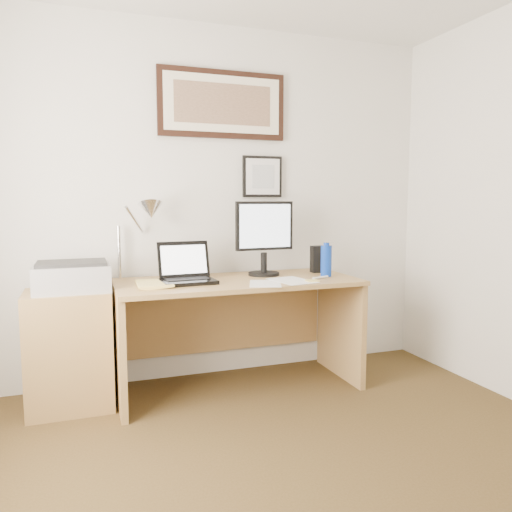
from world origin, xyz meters
name	(u,v)px	position (x,y,z in m)	size (l,w,h in m)	color
wall_back	(202,204)	(0.00, 2.00, 1.25)	(3.50, 0.02, 2.50)	silver
side_cabinet	(69,350)	(-0.92, 1.68, 0.36)	(0.50, 0.40, 0.73)	olive
water_bottle	(326,261)	(0.78, 1.57, 0.86)	(0.08, 0.08, 0.22)	#0D34A9
bottle_cap	(326,244)	(0.78, 1.57, 0.98)	(0.04, 0.04, 0.02)	#0D34A9
speaker	(317,259)	(0.80, 1.76, 0.85)	(0.09, 0.08, 0.19)	black
paper_sheet_a	(265,284)	(0.27, 1.42, 0.75)	(0.20, 0.28, 0.00)	white
paper_sheet_b	(292,281)	(0.47, 1.46, 0.75)	(0.22, 0.31, 0.00)	white
sticky_pad	(312,281)	(0.58, 1.39, 0.76)	(0.08, 0.08, 0.01)	#E9D46E
marker_pen	(320,278)	(0.69, 1.49, 0.76)	(0.02, 0.02, 0.14)	white
book	(137,285)	(-0.52, 1.58, 0.76)	(0.21, 0.29, 0.02)	#F1D771
desk	(234,312)	(0.15, 1.72, 0.51)	(1.60, 0.70, 0.75)	olive
laptop	(187,273)	(-0.19, 1.64, 0.81)	(0.35, 0.31, 0.26)	black
lcd_monitor	(264,234)	(0.38, 1.75, 1.04)	(0.42, 0.22, 0.52)	black
printer	(72,276)	(-0.89, 1.68, 0.82)	(0.44, 0.34, 0.18)	#A7A7AA
desk_lamp	(148,214)	(-0.41, 1.81, 1.19)	(0.29, 0.27, 0.53)	silver
picture_large	(223,104)	(0.15, 1.97, 1.95)	(0.92, 0.04, 0.47)	black
picture_small	(262,177)	(0.45, 1.97, 1.45)	(0.30, 0.03, 0.30)	black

